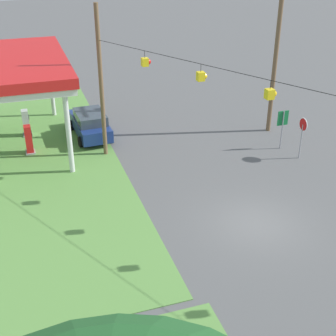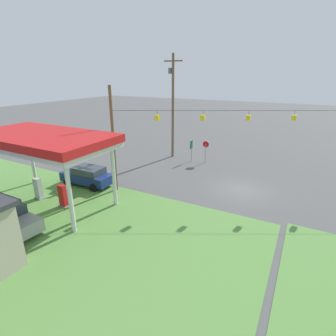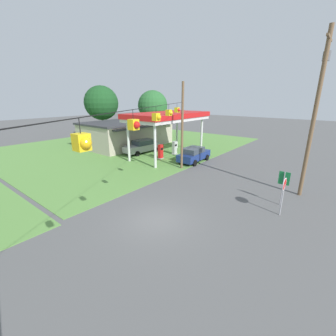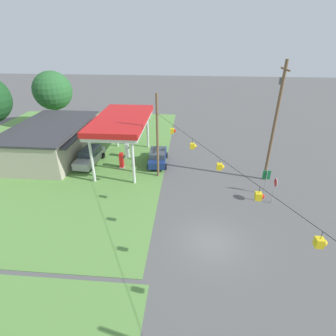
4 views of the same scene
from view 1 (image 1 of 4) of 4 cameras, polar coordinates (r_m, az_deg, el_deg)
The scene contains 9 objects.
ground_plane at distance 21.77m, azimuth 10.68°, elevation -6.73°, with size 160.00×160.00×0.00m, color #565656.
gas_station_canopy at distance 28.81m, azimuth -17.86°, elevation 11.71°, with size 10.60×5.49×5.41m.
fuel_pump_near at distance 28.79m, azimuth -16.61°, elevation 3.24°, with size 0.71×0.56×1.74m.
fuel_pump_far at distance 31.37m, azimuth -16.91°, elevation 5.19°, with size 0.71×0.56×1.74m.
car_at_pumps_front at distance 30.28m, azimuth -9.48°, elevation 5.37°, with size 4.76×2.28×1.71m.
stop_sign_roadside at distance 27.68m, azimuth 16.09°, elevation 4.57°, with size 0.80×0.08×2.50m.
route_sign at distance 28.73m, azimuth 13.80°, elevation 5.47°, with size 0.10×0.70×2.40m.
utility_pole_main at distance 30.09m, azimuth 13.26°, elevation 15.84°, with size 2.20×0.44×11.52m.
signal_span_gantry at distance 19.56m, azimuth 11.91°, elevation 4.95°, with size 19.08×10.24×8.60m.
Camera 1 is at (-15.56, 9.37, 12.01)m, focal length 50.00 mm.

